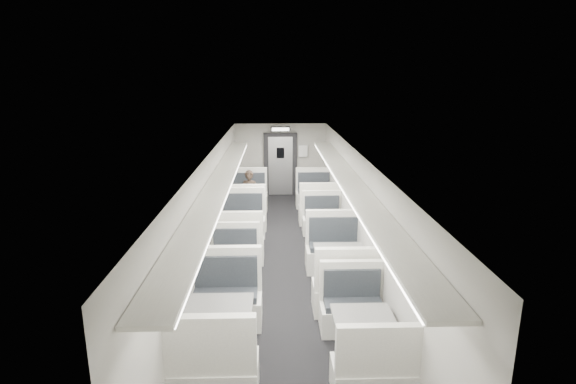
{
  "coord_description": "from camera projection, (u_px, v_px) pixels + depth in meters",
  "views": [
    {
      "loc": [
        -0.21,
        -8.75,
        3.89
      ],
      "look_at": [
        0.13,
        1.85,
        1.15
      ],
      "focal_mm": 28.0,
      "sensor_mm": 36.0,
      "label": 1
    }
  ],
  "objects": [
    {
      "name": "booth_left_c",
      "position": [
        232.0,
        274.0,
        8.27
      ],
      "size": [
        0.98,
        1.99,
        1.06
      ],
      "color": "white",
      "rests_on": "room"
    },
    {
      "name": "window_d",
      "position": [
        179.0,
        273.0,
        5.96
      ],
      "size": [
        0.02,
        1.18,
        0.84
      ],
      "primitive_type": "cube",
      "color": "black",
      "rests_on": "room"
    },
    {
      "name": "booth_left_b",
      "position": [
        241.0,
        231.0,
        10.42
      ],
      "size": [
        1.1,
        2.23,
        1.2
      ],
      "color": "white",
      "rests_on": "room"
    },
    {
      "name": "luggage_rack_right",
      "position": [
        349.0,
        181.0,
        8.71
      ],
      "size": [
        0.46,
        10.4,
        0.09
      ],
      "color": "white",
      "rests_on": "room"
    },
    {
      "name": "booth_right_a",
      "position": [
        316.0,
        201.0,
        12.96
      ],
      "size": [
        1.09,
        2.21,
        1.18
      ],
      "color": "white",
      "rests_on": "room"
    },
    {
      "name": "room",
      "position": [
        285.0,
        213.0,
        9.14
      ],
      "size": [
        3.24,
        12.24,
        2.64
      ],
      "color": "black",
      "rests_on": "ground"
    },
    {
      "name": "vestibule_door",
      "position": [
        280.0,
        165.0,
        14.93
      ],
      "size": [
        1.1,
        0.13,
        2.1
      ],
      "color": "black",
      "rests_on": "room"
    },
    {
      "name": "booth_left_a",
      "position": [
        246.0,
        204.0,
        12.57
      ],
      "size": [
        1.15,
        2.33,
        1.25
      ],
      "color": "white",
      "rests_on": "room"
    },
    {
      "name": "booth_right_d",
      "position": [
        361.0,
        335.0,
        6.3
      ],
      "size": [
        1.01,
        2.04,
        1.09
      ],
      "color": "white",
      "rests_on": "room"
    },
    {
      "name": "booth_right_c",
      "position": [
        339.0,
        268.0,
        8.41
      ],
      "size": [
        1.13,
        2.29,
        1.22
      ],
      "color": "white",
      "rests_on": "room"
    },
    {
      "name": "wall_notice",
      "position": [
        303.0,
        151.0,
        14.82
      ],
      "size": [
        0.32,
        0.02,
        0.4
      ],
      "primitive_type": "cube",
      "color": "white",
      "rests_on": "room"
    },
    {
      "name": "booth_left_d",
      "position": [
        220.0,
        329.0,
        6.36
      ],
      "size": [
        1.15,
        2.33,
        1.25
      ],
      "color": "white",
      "rests_on": "room"
    },
    {
      "name": "window_b",
      "position": [
        218.0,
        191.0,
        10.22
      ],
      "size": [
        0.02,
        1.18,
        0.84
      ],
      "primitive_type": "cube",
      "color": "black",
      "rests_on": "room"
    },
    {
      "name": "passenger",
      "position": [
        250.0,
        196.0,
        12.31
      ],
      "size": [
        0.59,
        0.46,
        1.43
      ],
      "primitive_type": "imported",
      "rotation": [
        0.0,
        0.0,
        -0.26
      ],
      "color": "black",
      "rests_on": "room"
    },
    {
      "name": "booth_right_b",
      "position": [
        325.0,
        229.0,
        10.71
      ],
      "size": [
        0.99,
        2.01,
        1.07
      ],
      "color": "white",
      "rests_on": "room"
    },
    {
      "name": "window_c",
      "position": [
        204.0,
        222.0,
        8.09
      ],
      "size": [
        0.02,
        1.18,
        0.84
      ],
      "primitive_type": "cube",
      "color": "black",
      "rests_on": "room"
    },
    {
      "name": "luggage_rack_left",
      "position": [
        220.0,
        182.0,
        8.64
      ],
      "size": [
        0.46,
        10.4,
        0.09
      ],
      "color": "white",
      "rests_on": "room"
    },
    {
      "name": "exit_sign",
      "position": [
        281.0,
        129.0,
        14.14
      ],
      "size": [
        0.62,
        0.12,
        0.16
      ],
      "color": "black",
      "rests_on": "room"
    },
    {
      "name": "window_a",
      "position": [
        228.0,
        172.0,
        12.35
      ],
      "size": [
        0.02,
        1.18,
        0.84
      ],
      "primitive_type": "cube",
      "color": "black",
      "rests_on": "room"
    }
  ]
}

